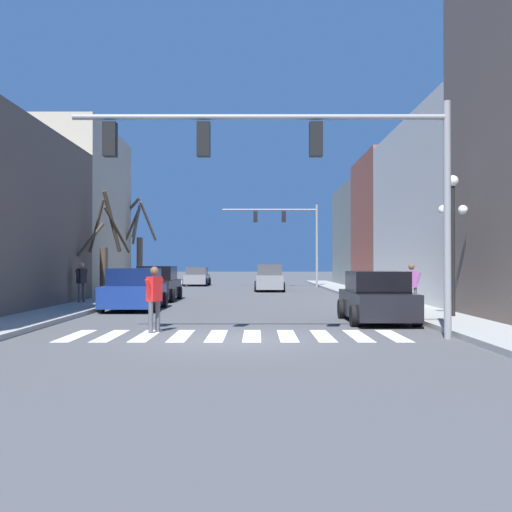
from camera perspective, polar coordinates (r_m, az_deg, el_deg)
The scene contains 17 objects.
ground_plane at distance 14.53m, azimuth -2.05°, elevation -8.00°, with size 240.00×240.00×0.00m, color #4C4C4F.
sidewalk_right at distance 15.68m, azimuth 22.66°, elevation -7.13°, with size 2.04×90.00×0.15m.
building_row_right at distance 31.01m, azimuth 19.01°, elevation 5.47°, with size 6.00×46.13×13.05m.
crosswalk_stripes at distance 15.36m, azimuth -1.93°, elevation -7.59°, with size 8.55×2.60×0.01m.
traffic_signal_near at distance 14.89m, azimuth 4.39°, elevation 9.28°, with size 9.28×0.28×5.84m.
traffic_signal_far at distance 46.18m, azimuth 3.33°, elevation 2.79°, with size 7.37×0.28×6.39m.
street_lamp_right_corner at distance 20.29m, azimuth 18.40°, elevation 3.58°, with size 0.95×0.36×4.53m.
car_parked_left_near at distance 24.21m, azimuth -11.37°, elevation -3.24°, with size 2.20×4.23×1.65m.
car_parked_right_mid at distance 19.17m, azimuth 11.58°, elevation -3.97°, with size 2.06×4.18×1.60m.
car_driving_toward_lane at distance 30.12m, azimuth -9.22°, elevation -2.70°, with size 2.05×4.58×1.71m.
car_parked_left_mid at distance 50.01m, azimuth -5.48°, elevation -2.00°, with size 2.04×4.50×1.53m.
car_at_intersection at distance 40.11m, azimuth 1.41°, elevation -2.16°, with size 1.99×4.77×1.80m.
pedestrian_waiting_at_curb at distance 23.13m, azimuth 14.74°, elevation -2.43°, with size 0.72×0.26×1.68m.
pedestrian_on_left_sidewalk at distance 27.13m, azimuth -16.13°, elevation -2.08°, with size 0.40×0.72×1.75m.
pedestrian_crossing_street at distance 16.19m, azimuth -9.51°, elevation -3.54°, with size 0.43×0.71×1.76m.
street_tree_left_near at distance 28.99m, azimuth -14.05°, elevation 0.24°, with size 1.93×2.54×5.13m.
street_tree_right_far at distance 39.08m, azimuth -11.13°, elevation 1.09°, with size 3.38×2.84×5.96m.
Camera 1 is at (0.55, -14.40, 1.84)m, focal length 42.00 mm.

